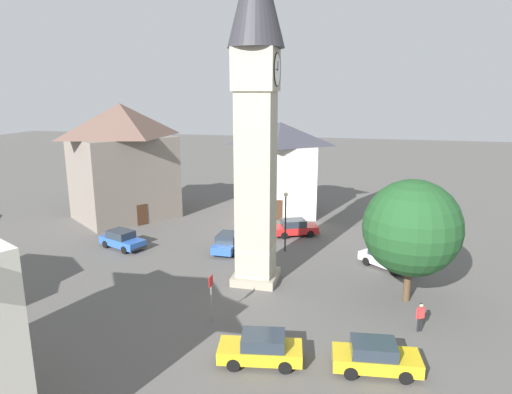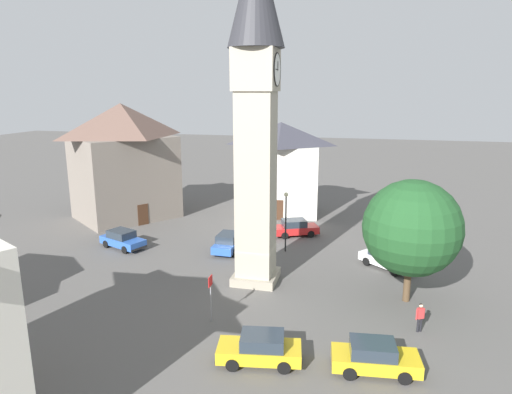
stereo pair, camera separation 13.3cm
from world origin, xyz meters
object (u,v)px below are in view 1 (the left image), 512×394
Objects in this scene: car_silver_kerb at (261,348)px; car_white_side at (295,228)px; lamp_post at (286,212)px; pedestrian at (421,315)px; car_black_far at (386,258)px; road_sign at (211,291)px; building_shop_left at (123,161)px; car_red_corner at (228,242)px; clock_tower at (256,86)px; building_corner_back at (280,168)px; car_blue_kerb at (375,357)px; tree at (412,228)px; car_green_alley at (122,239)px.

car_silver_kerb is 0.98× the size of car_white_side.
pedestrian is at bearing 41.11° from lamp_post.
car_white_side is at bearing -127.46° from car_black_far.
pedestrian is (-4.94, 7.93, 0.25)m from car_silver_kerb.
lamp_post reaches higher than road_sign.
building_shop_left reaches higher than road_sign.
car_white_side is 2.64× the size of pedestrian.
car_silver_kerb is at bearing 41.57° from building_shop_left.
car_black_far is at bearing 86.73° from car_red_corner.
car_red_corner is (-5.36, -3.66, -12.56)m from clock_tower.
clock_tower is at bearing 5.42° from building_corner_back.
building_shop_left is at bearing -96.27° from car_white_side.
car_black_far is (-13.51, 1.03, 0.00)m from car_blue_kerb.
car_blue_kerb and car_white_side have the same top height.
building_corner_back is at bearing -171.26° from car_silver_kerb.
car_white_side is at bearing -160.64° from car_blue_kerb.
tree is at bearing 165.78° from car_blue_kerb.
road_sign is (24.29, 0.56, -3.11)m from building_corner_back.
pedestrian is (9.16, 1.45, 0.25)m from car_black_far.
lamp_post is (4.34, -0.14, 2.61)m from car_white_side.
car_green_alley is 24.57m from pedestrian.
road_sign is (5.44, -11.20, -2.94)m from tree.
car_blue_kerb and car_black_far have the same top height.
car_red_corner is 1.49× the size of road_sign.
clock_tower is at bearing -62.73° from car_black_far.
clock_tower is at bearing 34.37° from car_red_corner.
lamp_post is at bearing -127.92° from tree.
car_green_alley is (6.78, -13.73, 0.00)m from car_white_side.
car_blue_kerb is 1.53× the size of road_sign.
building_shop_left is (-22.14, -19.64, 5.27)m from car_silver_kerb.
car_white_side is 15.31m from car_green_alley.
car_black_far is 6.82m from tree.
building_corner_back is at bearing -159.24° from car_white_side.
building_corner_back reaches higher than car_red_corner.
building_corner_back is 3.51× the size of road_sign.
tree is 0.63× the size of building_shop_left.
road_sign is at bearing 12.24° from car_red_corner.
clock_tower reaches higher than road_sign.
clock_tower is 20.01m from building_corner_back.
car_green_alley is 0.57× the size of tree.
car_red_corner is at bearing -113.94° from tree.
car_silver_kerb is at bearing 5.63° from lamp_post.
car_red_corner is at bearing -8.66° from building_corner_back.
car_white_side is 0.57× the size of tree.
car_green_alley is at bearing 27.07° from building_shop_left.
tree is (4.63, 22.67, 4.08)m from car_green_alley.
clock_tower is 16.13m from car_black_far.
road_sign is at bearing -7.65° from car_white_side.
car_blue_kerb is 28.99m from building_corner_back.
lamp_post is at bearing 100.17° from car_green_alley.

